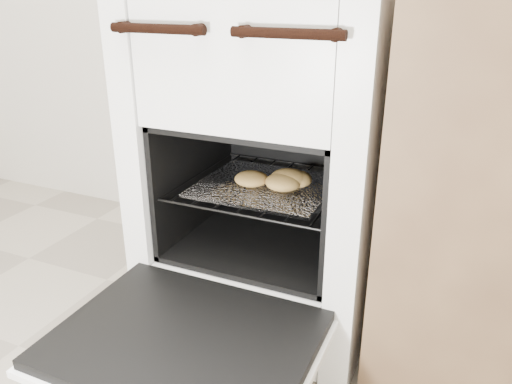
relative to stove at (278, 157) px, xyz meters
The scene contains 5 objects.
stove is the anchor object (origin of this frame).
oven_door 0.55m from the stove, 90.00° to the right, with size 0.53×0.41×0.04m.
oven_rack 0.09m from the stove, 90.00° to the right, with size 0.43×0.41×0.01m.
foil_sheet 0.10m from the stove, 90.00° to the right, with size 0.33×0.29×0.01m, color white.
baked_rolls 0.10m from the stove, 62.55° to the right, with size 0.21×0.14×0.04m.
Camera 1 is at (0.65, -0.01, 0.86)m, focal length 35.00 mm.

